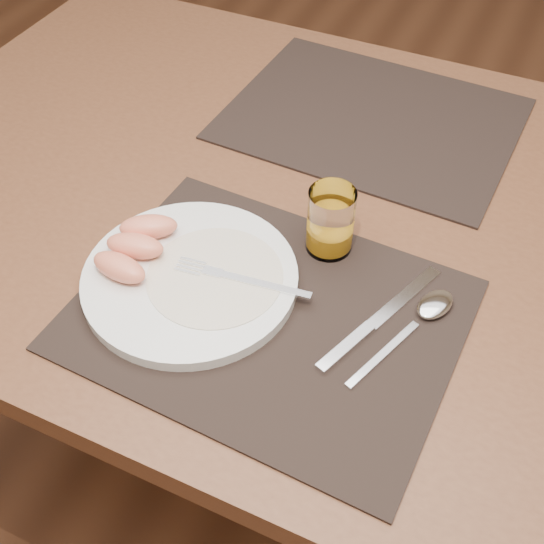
{
  "coord_description": "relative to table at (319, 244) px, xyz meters",
  "views": [
    {
      "loc": [
        0.24,
        -0.69,
        1.39
      ],
      "look_at": [
        -0.0,
        -0.17,
        0.77
      ],
      "focal_mm": 45.0,
      "sensor_mm": 36.0,
      "label": 1
    }
  ],
  "objects": [
    {
      "name": "ground",
      "position": [
        0.0,
        0.0,
        -0.67
      ],
      "size": [
        5.0,
        5.0,
        0.0
      ],
      "primitive_type": "plane",
      "color": "#54301D",
      "rests_on": "ground"
    },
    {
      "name": "table",
      "position": [
        0.0,
        0.0,
        0.0
      ],
      "size": [
        1.4,
        0.9,
        0.75
      ],
      "color": "brown",
      "rests_on": "ground"
    },
    {
      "name": "placemat_near",
      "position": [
        0.02,
        -0.22,
        0.09
      ],
      "size": [
        0.47,
        0.37,
        0.0
      ],
      "primitive_type": "cube",
      "rotation": [
        0.0,
        0.0,
        -0.04
      ],
      "color": "black",
      "rests_on": "table"
    },
    {
      "name": "placemat_far",
      "position": [
        -0.0,
        0.22,
        0.09
      ],
      "size": [
        0.47,
        0.37,
        0.0
      ],
      "primitive_type": "cube",
      "rotation": [
        0.0,
        0.0,
        -0.05
      ],
      "color": "black",
      "rests_on": "table"
    },
    {
      "name": "plate",
      "position": [
        -0.09,
        -0.22,
        0.1
      ],
      "size": [
        0.27,
        0.27,
        0.02
      ],
      "primitive_type": "cylinder",
      "color": "white",
      "rests_on": "placemat_near"
    },
    {
      "name": "plate_dressing",
      "position": [
        -0.06,
        -0.21,
        0.1
      ],
      "size": [
        0.17,
        0.17,
        0.0
      ],
      "color": "white",
      "rests_on": "plate"
    },
    {
      "name": "fork",
      "position": [
        -0.04,
        -0.2,
        0.11
      ],
      "size": [
        0.18,
        0.04,
        0.0
      ],
      "color": "silver",
      "rests_on": "plate"
    },
    {
      "name": "knife",
      "position": [
        0.14,
        -0.19,
        0.09
      ],
      "size": [
        0.09,
        0.21,
        0.01
      ],
      "color": "silver",
      "rests_on": "placemat_near"
    },
    {
      "name": "spoon",
      "position": [
        0.19,
        -0.14,
        0.09
      ],
      "size": [
        0.09,
        0.19,
        0.01
      ],
      "color": "silver",
      "rests_on": "placemat_near"
    },
    {
      "name": "juice_glass",
      "position": [
        0.04,
        -0.08,
        0.13
      ],
      "size": [
        0.06,
        0.06,
        0.09
      ],
      "color": "white",
      "rests_on": "placemat_near"
    },
    {
      "name": "grapefruit_wedges",
      "position": [
        -0.17,
        -0.21,
        0.12
      ],
      "size": [
        0.09,
        0.13,
        0.03
      ],
      "color": "#EE8461",
      "rests_on": "plate"
    }
  ]
}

